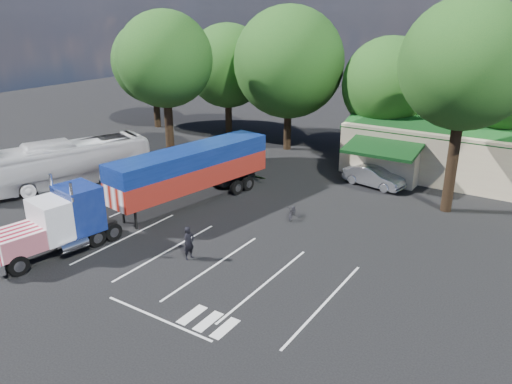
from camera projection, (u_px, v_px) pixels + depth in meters
The scene contains 14 objects.
ground at pixel (231, 216), 32.36m from camera, with size 120.00×120.00×0.00m, color black.
event_hall at pixel (508, 152), 38.60m from camera, with size 24.20×14.12×5.55m.
tree_row_a at pixel (153, 62), 54.08m from camera, with size 9.00×9.00×11.68m.
tree_row_b at pixel (228, 66), 50.53m from camera, with size 8.40×8.40×11.35m.
tree_row_c at pixel (289, 63), 44.87m from camera, with size 10.00×10.00×13.05m.
tree_row_d at pixel (390, 85), 41.81m from camera, with size 8.00×8.00×10.60m.
tree_row_e at pixel (512, 73), 37.09m from camera, with size 9.60×9.60×12.90m.
tree_near_left at pixel (165, 60), 39.38m from camera, with size 7.60×7.60×12.65m.
tree_near_right at pixel (466, 65), 29.90m from camera, with size 8.00×8.00×13.50m.
semi_truck at pixel (161, 180), 31.83m from camera, with size 5.56×19.74×4.11m.
woman at pixel (189, 243), 26.50m from camera, with size 0.67×0.44×1.85m, color black.
bicycle at pixel (292, 211), 31.86m from camera, with size 0.60×1.73×0.91m, color black.
tour_bus at pixel (68, 163), 37.38m from camera, with size 2.87×12.26×3.41m, color silver.
silver_sedan at pixel (374, 176), 37.44m from camera, with size 1.63×4.66×1.54m, color #B5B8BE.
Camera 1 is at (17.60, -24.13, 12.66)m, focal length 35.00 mm.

